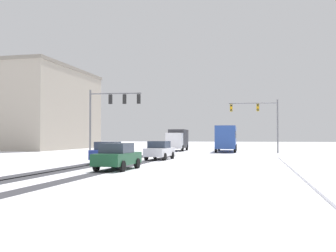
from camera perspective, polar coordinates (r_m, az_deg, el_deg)
name	(u,v)px	position (r m, az deg, el deg)	size (l,w,h in m)	color
wheel_track_left_lane	(52,170)	(24.51, -16.54, -6.19)	(1.17, 38.34, 0.01)	#38383D
wheel_track_right_lane	(106,171)	(23.07, -9.09, -6.53)	(0.97, 38.34, 0.01)	#38383D
wheel_track_center	(66,170)	(24.09, -14.64, -6.29)	(1.13, 38.34, 0.01)	#38383D
traffic_signal_far_right	(260,115)	(48.77, 13.33, 1.57)	(5.91, 0.61, 6.50)	slate
traffic_signal_near_left	(110,108)	(37.51, -8.39, 2.66)	(5.08, 0.68, 6.50)	slate
car_white_lead	(160,150)	(34.21, -1.25, -3.56)	(2.00, 4.18, 1.62)	silver
car_blue_second	(108,152)	(30.43, -8.71, -3.79)	(2.02, 4.19, 1.62)	#233899
car_dark_green_third	(117,156)	(23.95, -7.39, -4.40)	(1.97, 4.17, 1.62)	#194C2D
bus_oncoming	(226,137)	(53.41, 8.53, -1.56)	(2.94, 11.08, 3.38)	#284793
box_truck_delivery	(178,139)	(55.26, 1.42, -1.95)	(2.52, 7.48, 3.02)	silver
office_building_far_left_block	(22,109)	(69.14, -20.48, 2.31)	(19.44, 21.52, 13.11)	#A89E8E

